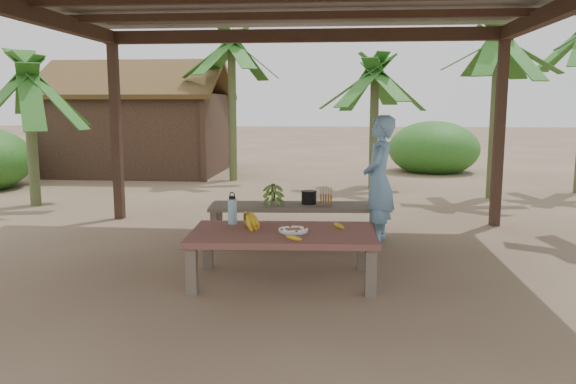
# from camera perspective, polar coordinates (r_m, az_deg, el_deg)

# --- Properties ---
(ground) EXTENTS (80.00, 80.00, 0.00)m
(ground) POSITION_cam_1_polar(r_m,az_deg,el_deg) (6.17, -0.06, -7.41)
(ground) COLOR brown
(ground) RESTS_ON ground
(pavilion) EXTENTS (6.60, 5.60, 2.95)m
(pavilion) POSITION_cam_1_polar(r_m,az_deg,el_deg) (6.00, -0.21, 18.93)
(pavilion) COLOR black
(pavilion) RESTS_ON ground
(work_table) EXTENTS (1.85, 1.10, 0.50)m
(work_table) POSITION_cam_1_polar(r_m,az_deg,el_deg) (5.52, -0.54, -4.68)
(work_table) COLOR brown
(work_table) RESTS_ON ground
(bench) EXTENTS (2.24, 0.75, 0.45)m
(bench) POSITION_cam_1_polar(r_m,az_deg,el_deg) (7.26, 0.77, -1.73)
(bench) COLOR brown
(bench) RESTS_ON ground
(ripe_banana_bunch) EXTENTS (0.35, 0.33, 0.17)m
(ripe_banana_bunch) POSITION_cam_1_polar(r_m,az_deg,el_deg) (5.63, -4.36, -2.87)
(ripe_banana_bunch) COLOR yellow
(ripe_banana_bunch) RESTS_ON work_table
(plate) EXTENTS (0.29, 0.29, 0.04)m
(plate) POSITION_cam_1_polar(r_m,az_deg,el_deg) (5.47, 0.55, -3.93)
(plate) COLOR white
(plate) RESTS_ON work_table
(loose_banana_front) EXTENTS (0.16, 0.08, 0.04)m
(loose_banana_front) POSITION_cam_1_polar(r_m,az_deg,el_deg) (5.15, 0.60, -4.69)
(loose_banana_front) COLOR yellow
(loose_banana_front) RESTS_ON work_table
(loose_banana_side) EXTENTS (0.14, 0.15, 0.04)m
(loose_banana_side) POSITION_cam_1_polar(r_m,az_deg,el_deg) (5.68, 5.23, -3.45)
(loose_banana_side) COLOR yellow
(loose_banana_side) RESTS_ON work_table
(water_flask) EXTENTS (0.09, 0.09, 0.34)m
(water_flask) POSITION_cam_1_polar(r_m,az_deg,el_deg) (5.86, -5.67, -1.88)
(water_flask) COLOR #3FA0C5
(water_flask) RESTS_ON work_table
(green_banana_stalk) EXTENTS (0.27, 0.27, 0.29)m
(green_banana_stalk) POSITION_cam_1_polar(r_m,az_deg,el_deg) (7.24, -1.51, -0.17)
(green_banana_stalk) COLOR #598C2D
(green_banana_stalk) RESTS_ON bench
(cooking_pot) EXTENTS (0.19, 0.19, 0.16)m
(cooking_pot) POSITION_cam_1_polar(r_m,az_deg,el_deg) (7.31, 2.14, -0.57)
(cooking_pot) COLOR black
(cooking_pot) RESTS_ON bench
(skewer_rack) EXTENTS (0.18, 0.09, 0.24)m
(skewer_rack) POSITION_cam_1_polar(r_m,az_deg,el_deg) (7.19, 3.88, -0.44)
(skewer_rack) COLOR #A57F47
(skewer_rack) RESTS_ON bench
(woman) EXTENTS (0.50, 0.65, 1.61)m
(woman) POSITION_cam_1_polar(r_m,az_deg,el_deg) (7.04, 9.20, 1.19)
(woman) COLOR #6B9ECB
(woman) RESTS_ON ground
(hut) EXTENTS (4.40, 3.43, 2.85)m
(hut) POSITION_cam_1_polar(r_m,az_deg,el_deg) (14.80, -14.81, 6.13)
(hut) COLOR black
(hut) RESTS_ON ground
(banana_plant_ne) EXTENTS (1.80, 1.80, 3.16)m
(banana_plant_ne) POSITION_cam_1_polar(r_m,az_deg,el_deg) (11.09, 20.60, 13.18)
(banana_plant_ne) COLOR #596638
(banana_plant_ne) RESTS_ON ground
(banana_plant_n) EXTENTS (1.80, 1.80, 2.65)m
(banana_plant_n) POSITION_cam_1_polar(r_m,az_deg,el_deg) (11.80, 8.82, 10.88)
(banana_plant_n) COLOR #596638
(banana_plant_n) RESTS_ON ground
(banana_plant_nw) EXTENTS (1.80, 1.80, 3.35)m
(banana_plant_nw) POSITION_cam_1_polar(r_m,az_deg,el_deg) (12.98, -5.76, 13.78)
(banana_plant_nw) COLOR #596638
(banana_plant_nw) RESTS_ON ground
(banana_plant_w) EXTENTS (1.80, 1.80, 2.43)m
(banana_plant_w) POSITION_cam_1_polar(r_m,az_deg,el_deg) (10.56, -24.88, 9.31)
(banana_plant_w) COLOR #596638
(banana_plant_w) RESTS_ON ground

